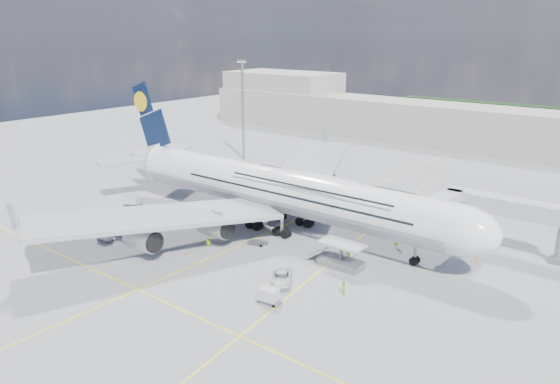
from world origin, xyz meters
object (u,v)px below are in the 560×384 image
Objects in this scene: service_van at (281,278)px; cone_wing_right_inner at (186,253)px; light_mast at (243,109)px; dolly_nose_near at (258,242)px; cone_wing_right_outer at (134,246)px; catering_truck_inner at (273,193)px; cone_wing_left_outer at (318,182)px; dolly_nose_far at (269,295)px; crew_van at (351,251)px; jet_bridge at (478,208)px; dolly_row_c at (180,218)px; catering_truck_outer at (297,172)px; baggage_tug at (138,238)px; cargo_loader at (340,258)px; cone_tail at (189,193)px; crew_loader at (343,288)px; dolly_row_b at (105,235)px; cone_nose at (478,258)px; cone_wing_left_inner at (301,191)px; crew_nose at (396,242)px; crew_wing at (146,232)px; crew_tug at (208,242)px; dolly_back at (133,200)px; airliner at (281,190)px; dolly_row_a at (124,230)px.

service_van reaches higher than cone_wing_right_inner.
light_mast reaches higher than service_van.
cone_wing_right_outer is (-14.31, -13.11, -0.09)m from dolly_nose_near.
catering_truck_inner is 15.93× the size of cone_wing_left_outer.
catering_truck_inner is at bearing 122.00° from dolly_nose_far.
crew_van is (14.07, 5.18, 0.50)m from dolly_nose_near.
dolly_row_c is at bearing -155.84° from jet_bridge.
dolly_nose_near is 6.80× the size of cone_wing_left_outer.
catering_truck_outer reaches higher than cone_wing_right_outer.
baggage_tug is at bearing 168.56° from dolly_nose_far.
service_van is (28.64, -7.59, -0.25)m from dolly_row_c.
cargo_loader reaches higher than cone_wing_left_outer.
service_van is at bearing -26.87° from cone_tail.
cone_wing_left_outer is 48.72m from cone_wing_right_outer.
crew_van is at bearing 82.67° from dolly_nose_far.
cone_wing_right_inner is 0.87× the size of cone_tail.
dolly_row_b is at bearing -112.74° from crew_loader.
cone_wing_left_inner is (-41.25, 11.63, -0.01)m from cone_nose.
cargo_loader is at bearing -10.48° from dolly_nose_near.
catering_truck_inner is at bearing 147.76° from crew_nose.
cargo_loader is at bearing -51.22° from cone_wing_left_outer.
cone_wing_left_outer is at bearing 19.58° from catering_truck_outer.
baggage_tug is 27.31m from service_van.
crew_van is at bearing -134.46° from jet_bridge.
catering_truck_outer is at bearing 158.13° from cone_nose.
dolly_nose_far reaches higher than dolly_row_b.
catering_truck_outer reaches higher than crew_van.
service_van is 9.20× the size of cone_nose.
light_mast is 3.34× the size of catering_truck_inner.
dolly_row_c reaches higher than crew_loader.
dolly_nose_near is 15.00m from crew_van.
crew_nose is 40.46m from crew_wing.
crew_tug reaches higher than cone_wing_left_outer.
cone_wing_left_inner is at bearing 115.34° from dolly_nose_far.
dolly_row_c is 0.61× the size of service_van.
crew_wing is at bearing -173.23° from crew_tug.
jet_bridge reaches higher than crew_loader.
catering_truck_inner is at bearing 72.51° from dolly_row_b.
catering_truck_inner is at bearing 22.47° from dolly_back.
dolly_row_b is 1.62× the size of crew_loader.
catering_truck_inner is at bearing 98.39° from service_van.
crew_wing is (-14.67, -17.14, -6.06)m from airliner.
cone_wing_right_inner is at bearing -102.55° from airliner.
dolly_row_a is 39.79m from crew_loader.
cone_tail is at bearing -172.98° from jet_bridge.
catering_truck_inner is 12.77× the size of cone_nose.
catering_truck_outer reaches higher than dolly_row_b.
cone_wing_left_inner is at bearing 33.61° from dolly_back.
dolly_nose_far is at bearing -31.03° from cone_tail.
dolly_back is 63.45m from cone_nose.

